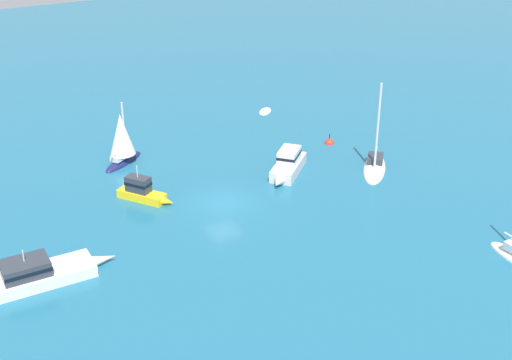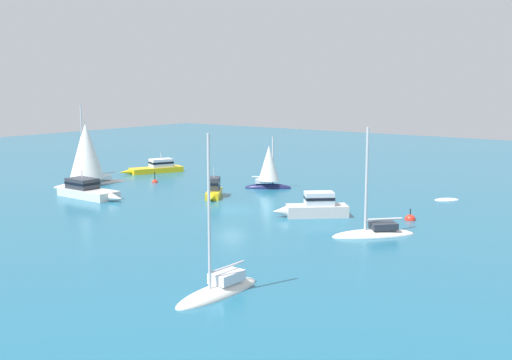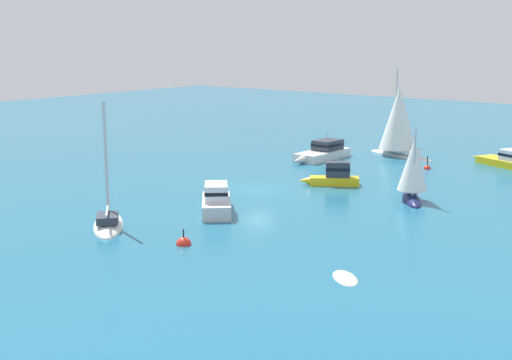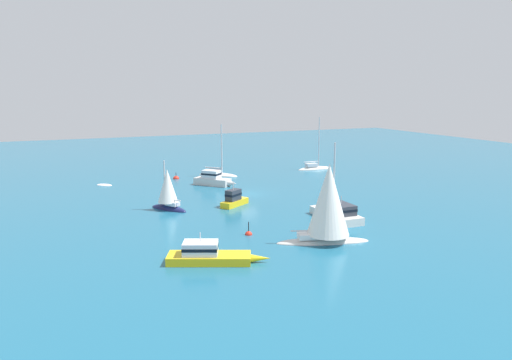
% 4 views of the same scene
% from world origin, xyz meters
% --- Properties ---
extents(ground_plane, '(160.00, 160.00, 0.00)m').
position_xyz_m(ground_plane, '(0.00, 0.00, 0.00)').
color(ground_plane, '#1E607F').
extents(yacht, '(4.50, 8.13, 8.86)m').
position_xyz_m(yacht, '(20.62, -1.31, 3.23)').
color(yacht, silver).
rests_on(yacht, ground).
extents(launch, '(3.43, 4.43, 2.79)m').
position_xyz_m(launch, '(5.07, -3.63, 0.73)').
color(launch, yellow).
rests_on(launch, ground).
extents(ketch_1, '(4.61, 3.65, 5.81)m').
position_xyz_m(ketch_1, '(3.94, -10.86, 1.89)').
color(ketch_1, '#191E4C').
rests_on(ketch_1, ground).
extents(launch_1, '(4.37, 7.62, 2.33)m').
position_xyz_m(launch_1, '(21.32, -12.08, 0.62)').
color(launch_1, yellow).
rests_on(launch_1, ground).
extents(skiff, '(2.42, 2.46, 0.33)m').
position_xyz_m(skiff, '(-13.00, -15.51, 0.00)').
color(skiff, white).
rests_on(skiff, ground).
extents(powerboat, '(7.98, 2.52, 2.53)m').
position_xyz_m(powerboat, '(14.61, 3.50, 0.69)').
color(powerboat, silver).
rests_on(powerboat, ground).
extents(sloop, '(5.45, 5.73, 8.17)m').
position_xyz_m(sloop, '(-13.87, 0.98, 0.17)').
color(sloop, silver).
rests_on(sloop, ground).
extents(cabin_cruiser, '(5.47, 5.08, 2.02)m').
position_xyz_m(cabin_cruiser, '(-7.10, -1.98, 0.80)').
color(cabin_cruiser, silver).
rests_on(cabin_cruiser, ground).
extents(channel_buoy, '(0.65, 0.65, 1.49)m').
position_xyz_m(channel_buoy, '(15.97, -6.55, 0.01)').
color(channel_buoy, red).
rests_on(channel_buoy, ground).
extents(mooring_buoy, '(0.88, 0.88, 1.34)m').
position_xyz_m(mooring_buoy, '(-13.81, -5.41, 0.00)').
color(mooring_buoy, red).
rests_on(mooring_buoy, ground).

